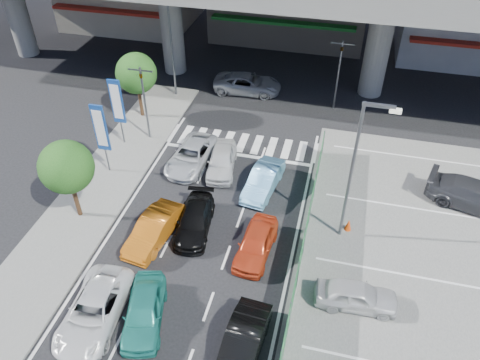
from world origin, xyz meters
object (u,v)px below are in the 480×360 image
(street_lamp_left, at_px, (173,36))
(traffic_light_right, at_px, (340,59))
(wagon_silver_front_left, at_px, (192,156))
(parked_sedan_white, at_px, (356,296))
(tree_far, at_px, (136,73))
(crossing_wagon_silver, at_px, (248,84))
(signboard_near, at_px, (101,130))
(signboard_far, at_px, (117,103))
(taxi_orange_left, at_px, (154,230))
(kei_truck_front_right, at_px, (263,180))
(parked_sedan_dgrey, at_px, (476,196))
(sedan_white_front_mid, at_px, (222,160))
(taxi_teal_mid, at_px, (144,311))
(sedan_black_mid, at_px, (195,220))
(traffic_light_left, at_px, (142,86))
(traffic_cone, at_px, (348,225))
(hatch_black_mid_right, at_px, (242,345))
(taxi_orange_right, at_px, (256,243))
(sedan_white_mid_left, at_px, (94,310))
(street_lamp_right, at_px, (357,163))
(tree_near, at_px, (66,167))

(street_lamp_left, bearing_deg, traffic_light_right, 4.83)
(wagon_silver_front_left, distance_m, parked_sedan_white, 13.40)
(tree_far, relative_size, crossing_wagon_silver, 0.92)
(signboard_near, height_order, tree_far, tree_far)
(wagon_silver_front_left, bearing_deg, signboard_far, 173.24)
(taxi_orange_left, xyz_separation_m, kei_truck_front_right, (4.67, 5.29, -0.02))
(crossing_wagon_silver, xyz_separation_m, parked_sedan_dgrey, (15.32, -9.88, 0.10))
(sedan_white_front_mid, bearing_deg, crossing_wagon_silver, 85.48)
(tree_far, bearing_deg, traffic_light_right, 18.69)
(taxi_teal_mid, bearing_deg, kei_truck_front_right, 57.96)
(sedan_white_front_mid, distance_m, crossing_wagon_silver, 9.99)
(sedan_black_mid, height_order, parked_sedan_dgrey, parked_sedan_dgrey)
(traffic_light_left, relative_size, traffic_cone, 7.41)
(signboard_near, relative_size, hatch_black_mid_right, 1.12)
(signboard_far, xyz_separation_m, sedan_black_mid, (7.06, -6.43, -2.45))
(traffic_light_right, height_order, sedan_white_front_mid, traffic_light_right)
(street_lamp_left, height_order, wagon_silver_front_left, street_lamp_left)
(sedan_white_front_mid, bearing_deg, traffic_cone, -32.26)
(sedan_black_mid, height_order, taxi_orange_right, taxi_orange_right)
(tree_far, distance_m, sedan_white_mid_left, 17.26)
(signboard_near, relative_size, taxi_orange_right, 1.20)
(signboard_far, bearing_deg, crossing_wagon_silver, 54.45)
(sedan_black_mid, bearing_deg, street_lamp_right, 3.52)
(hatch_black_mid_right, height_order, kei_truck_front_right, hatch_black_mid_right)
(street_lamp_left, xyz_separation_m, parked_sedan_white, (14.34, -16.32, -4.08))
(taxi_teal_mid, bearing_deg, tree_far, 99.35)
(tree_near, relative_size, crossing_wagon_silver, 0.92)
(tree_near, height_order, sedan_white_front_mid, tree_near)
(wagon_silver_front_left, relative_size, traffic_cone, 6.71)
(crossing_wagon_silver, bearing_deg, kei_truck_front_right, -165.91)
(tree_near, distance_m, hatch_black_mid_right, 12.47)
(kei_truck_front_right, relative_size, parked_sedan_white, 1.10)
(signboard_far, height_order, taxi_orange_right, signboard_far)
(parked_sedan_white, bearing_deg, taxi_orange_right, 64.39)
(wagon_silver_front_left, bearing_deg, traffic_light_left, 155.77)
(signboard_far, distance_m, taxi_orange_right, 13.07)
(taxi_orange_right, distance_m, kei_truck_front_right, 4.98)
(street_lamp_right, relative_size, taxi_orange_left, 1.91)
(street_lamp_right, xyz_separation_m, sedan_black_mid, (-7.71, -1.43, -4.16))
(kei_truck_front_right, bearing_deg, traffic_light_left, 166.49)
(hatch_black_mid_right, xyz_separation_m, sedan_white_front_mid, (-4.19, 11.79, 0.00))
(taxi_orange_left, distance_m, parked_sedan_white, 10.49)
(traffic_light_left, height_order, street_lamp_right, street_lamp_right)
(tree_far, xyz_separation_m, taxi_orange_left, (5.46, -11.16, -2.70))
(traffic_light_right, bearing_deg, sedan_white_mid_left, -112.17)
(signboard_near, relative_size, traffic_cone, 6.70)
(signboard_far, height_order, hatch_black_mid_right, signboard_far)
(hatch_black_mid_right, relative_size, sedan_white_front_mid, 1.03)
(crossing_wagon_silver, height_order, parked_sedan_white, crossing_wagon_silver)
(traffic_light_right, bearing_deg, sedan_black_mid, -112.71)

